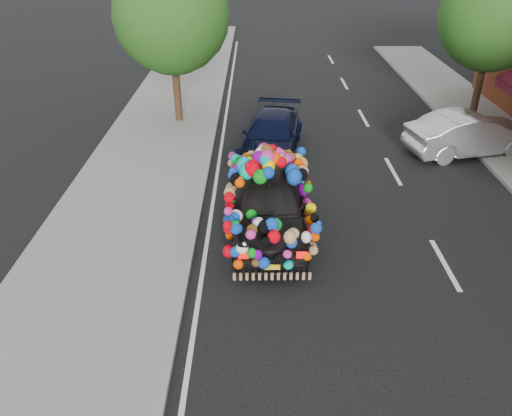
{
  "coord_description": "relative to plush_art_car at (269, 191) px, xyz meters",
  "views": [
    {
      "loc": [
        -0.8,
        -9.38,
        6.88
      ],
      "look_at": [
        -0.78,
        0.52,
        1.21
      ],
      "focal_mm": 35.0,
      "sensor_mm": 36.0,
      "label": 1
    }
  ],
  "objects": [
    {
      "name": "sidewalk",
      "position": [
        -3.84,
        -1.53,
        -1.06
      ],
      "size": [
        4.0,
        60.0,
        0.12
      ],
      "primitive_type": "cube",
      "color": "gray",
      "rests_on": "ground"
    },
    {
      "name": "navy_sedan",
      "position": [
        0.2,
        4.91,
        -0.47
      ],
      "size": [
        2.58,
        4.74,
        1.3
      ],
      "primitive_type": "imported",
      "rotation": [
        0.0,
        0.0,
        -0.17
      ],
      "color": "black",
      "rests_on": "ground"
    },
    {
      "name": "tree_far_b",
      "position": [
        8.46,
        8.47,
        2.77
      ],
      "size": [
        4.0,
        4.0,
        5.9
      ],
      "color": "#332114",
      "rests_on": "ground"
    },
    {
      "name": "tree_near_sidewalk",
      "position": [
        -3.34,
        7.97,
        2.9
      ],
      "size": [
        4.2,
        4.2,
        6.13
      ],
      "color": "#332114",
      "rests_on": "ground"
    },
    {
      "name": "ground",
      "position": [
        0.46,
        -1.53,
        -1.12
      ],
      "size": [
        100.0,
        100.0,
        0.0
      ],
      "primitive_type": "plane",
      "color": "black",
      "rests_on": "ground"
    },
    {
      "name": "kerb",
      "position": [
        -1.89,
        -1.53,
        -1.06
      ],
      "size": [
        0.15,
        60.0,
        0.13
      ],
      "primitive_type": "cube",
      "color": "gray",
      "rests_on": "ground"
    },
    {
      "name": "plush_art_car",
      "position": [
        0.0,
        0.0,
        0.0
      ],
      "size": [
        2.22,
        4.72,
        2.18
      ],
      "rotation": [
        0.0,
        0.0,
        0.01
      ],
      "color": "black",
      "rests_on": "ground"
    },
    {
      "name": "lane_markings",
      "position": [
        4.06,
        -1.53,
        -1.11
      ],
      "size": [
        6.0,
        50.0,
        0.01
      ],
      "primitive_type": null,
      "color": "silver",
      "rests_on": "ground"
    },
    {
      "name": "silver_hatchback",
      "position": [
        6.93,
        4.88,
        -0.41
      ],
      "size": [
        4.57,
        2.45,
        1.43
      ],
      "primitive_type": "imported",
      "rotation": [
        0.0,
        0.0,
        1.8
      ],
      "color": "silver",
      "rests_on": "ground"
    }
  ]
}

